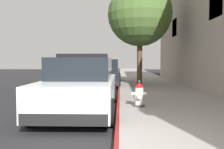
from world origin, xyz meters
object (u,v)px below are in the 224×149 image
at_px(police_cruiser, 82,86).
at_px(fire_hydrant, 139,94).
at_px(parked_car_silver_ahead, 104,73).
at_px(street_tree, 140,14).

distance_m(police_cruiser, fire_hydrant, 1.67).
bearing_deg(parked_car_silver_ahead, police_cruiser, -91.18).
relative_size(parked_car_silver_ahead, street_tree, 0.89).
height_order(police_cruiser, street_tree, street_tree).
distance_m(parked_car_silver_ahead, fire_hydrant, 8.02).
bearing_deg(police_cruiser, fire_hydrant, -2.04).
xyz_separation_m(police_cruiser, street_tree, (2.13, 6.16, 3.17)).
bearing_deg(fire_hydrant, police_cruiser, 177.96).
distance_m(police_cruiser, parked_car_silver_ahead, 7.82).
xyz_separation_m(parked_car_silver_ahead, fire_hydrant, (1.49, -7.88, -0.23)).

